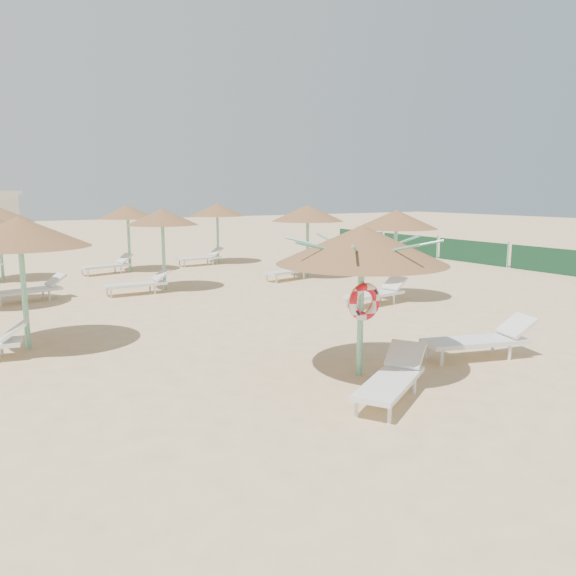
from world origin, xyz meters
TOP-DOWN VIEW (x-y plane):
  - ground at (0.00, 0.00)m, footprint 120.00×120.00m
  - main_palapa at (-0.27, 0.23)m, footprint 2.92×2.92m
  - lounger_main_a at (-0.58, -0.97)m, footprint 2.00×1.53m
  - lounger_main_b at (2.38, -0.21)m, footprint 2.27×1.25m
  - palapa_field at (-0.28, 10.68)m, footprint 14.29×13.48m
  - windbreak_fence at (14.00, 9.96)m, footprint 0.08×19.84m

SIDE VIEW (x-z plane):
  - ground at x=0.00m, z-range 0.00..0.00m
  - lounger_main_a at x=-0.58m, z-range -0.02..0.70m
  - lounger_main_b at x=2.38m, z-range -0.02..0.77m
  - windbreak_fence at x=14.00m, z-range -0.05..1.05m
  - main_palapa at x=-0.27m, z-range 0.96..3.59m
  - palapa_field at x=-0.28m, z-range 0.95..3.65m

